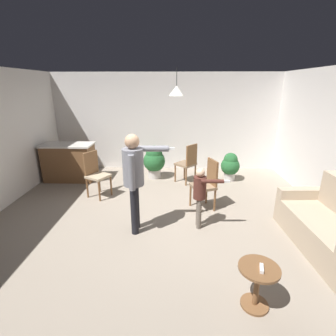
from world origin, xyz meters
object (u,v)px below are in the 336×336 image
Objects in this scene: spare_remote_on_table at (262,268)px; person_adult at (134,173)px; couch_floral at (333,229)px; dining_chair_near_wall at (96,172)px; kitchen_counter at (69,162)px; potted_plant_by_wall at (154,160)px; side_table_by_couch at (257,282)px; potted_plant_corner at (230,165)px; dining_chair_by_counter at (207,183)px; person_child at (200,191)px; dining_chair_centre_back at (188,162)px.

person_adult is at bearing 135.33° from spare_remote_on_table.
couch_floral is 4.47m from dining_chair_near_wall.
kitchen_counter reaches higher than potted_plant_by_wall.
potted_plant_corner is (0.52, 3.95, 0.07)m from side_table_by_couch.
dining_chair_by_counter is 2.06m from potted_plant_by_wall.
person_child reaches higher than dining_chair_centre_back.
dining_chair_near_wall is at bearing 132.36° from side_table_by_couch.
dining_chair_near_wall is at bearing 57.50° from dining_chair_by_counter.
dining_chair_by_counter and dining_chair_near_wall have the same top height.
kitchen_counter is 1.39m from dining_chair_near_wall.
dining_chair_by_counter is (3.34, -1.50, 0.07)m from kitchen_counter.
spare_remote_on_table is (3.63, -3.90, 0.06)m from kitchen_counter.
person_child is (-1.93, 0.55, 0.34)m from couch_floral.
couch_floral reaches higher than potted_plant_by_wall.
person_child is at bearing 106.10° from side_table_by_couch.
dining_chair_by_counter is 1.78m from potted_plant_corner.
kitchen_counter reaches higher than potted_plant_corner.
dining_chair_by_counter is at bearing -55.64° from potted_plant_by_wall.
person_child reaches higher than dining_chair_near_wall.
person_adult reaches higher than couch_floral.
dining_chair_by_counter reaches higher than spare_remote_on_table.
couch_floral is 1.83× the size of dining_chair_near_wall.
person_child is 2.49m from dining_chair_near_wall.
potted_plant_by_wall is at bearing 176.52° from potted_plant_corner.
couch_floral is 3.53× the size of side_table_by_couch.
potted_plant_by_wall is at bearing 111.71° from dining_chair_centre_back.
kitchen_counter is 1.26× the size of dining_chair_by_counter.
dining_chair_near_wall is (-2.35, 0.53, 0.00)m from dining_chair_by_counter.
potted_plant_corner is 5.59× the size of spare_remote_on_table.
potted_plant_by_wall reaches higher than potted_plant_corner.
potted_plant_corner is at bearing 137.37° from dining_chair_near_wall.
kitchen_counter is 1.17× the size of person_child.
dining_chair_near_wall and dining_chair_centre_back have the same top height.
person_adult is 12.76× the size of spare_remote_on_table.
spare_remote_on_table is (-0.51, -3.98, 0.14)m from potted_plant_corner.
dining_chair_near_wall reaches higher than spare_remote_on_table.
person_child reaches higher than potted_plant_corner.
dining_chair_centre_back is (-0.30, 1.38, 0.00)m from dining_chair_by_counter.
couch_floral and dining_chair_near_wall have the same top height.
person_child reaches higher than kitchen_counter.
spare_remote_on_table is at bearing 167.07° from dining_chair_by_counter.
potted_plant_by_wall is (-0.97, 2.42, -0.18)m from person_child.
dining_chair_by_counter is 2.42m from spare_remote_on_table.
person_adult is at bearing -160.84° from dining_chair_centre_back.
side_table_by_couch is at bearing 71.20° from dining_chair_near_wall.
person_child is at bearing -113.41° from potted_plant_corner.
dining_chair_centre_back is 1.13m from potted_plant_corner.
dining_chair_near_wall is (-2.16, 1.24, -0.12)m from person_child.
dining_chair_by_counter and dining_chair_centre_back have the same top height.
couch_floral is at bearing -28.61° from kitchen_counter.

